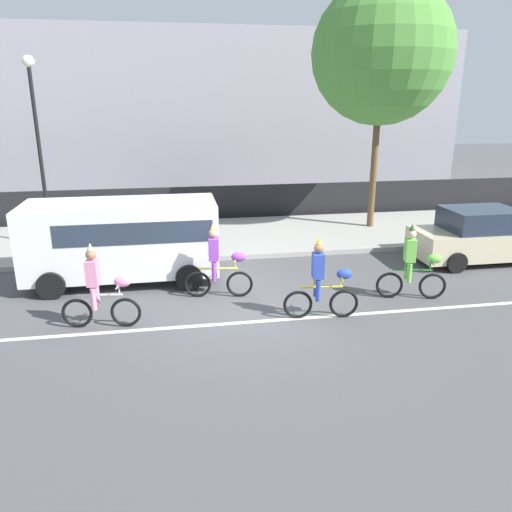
{
  "coord_description": "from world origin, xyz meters",
  "views": [
    {
      "loc": [
        -1.64,
        -10.56,
        4.8
      ],
      "look_at": [
        0.37,
        1.2,
        1.0
      ],
      "focal_mm": 35.0,
      "sensor_mm": 36.0,
      "label": 1
    }
  ],
  "objects_px": {
    "parade_cyclist_pink": "(100,291)",
    "parade_cyclist_cobalt": "(322,283)",
    "parade_cyclist_purple": "(219,265)",
    "parade_cyclist_lime": "(413,266)",
    "parked_van_white": "(125,236)",
    "street_lamp_post": "(36,125)",
    "parked_car_beige": "(481,237)"
  },
  "relations": [
    {
      "from": "parked_car_beige",
      "to": "street_lamp_post",
      "type": "distance_m",
      "value": 14.03
    },
    {
      "from": "parade_cyclist_lime",
      "to": "parked_car_beige",
      "type": "relative_size",
      "value": 0.47
    },
    {
      "from": "parked_van_white",
      "to": "parade_cyclist_cobalt",
      "type": "bearing_deg",
      "value": -35.61
    },
    {
      "from": "parade_cyclist_pink",
      "to": "parade_cyclist_cobalt",
      "type": "height_order",
      "value": "same"
    },
    {
      "from": "parade_cyclist_lime",
      "to": "parade_cyclist_pink",
      "type": "bearing_deg",
      "value": -176.95
    },
    {
      "from": "parade_cyclist_purple",
      "to": "street_lamp_post",
      "type": "xyz_separation_m",
      "value": [
        -5.07,
        5.1,
        3.15
      ]
    },
    {
      "from": "parked_van_white",
      "to": "parked_car_beige",
      "type": "relative_size",
      "value": 1.22
    },
    {
      "from": "parade_cyclist_purple",
      "to": "parked_car_beige",
      "type": "distance_m",
      "value": 8.26
    },
    {
      "from": "parade_cyclist_lime",
      "to": "street_lamp_post",
      "type": "xyz_separation_m",
      "value": [
        -9.78,
        6.02,
        3.15
      ]
    },
    {
      "from": "parade_cyclist_pink",
      "to": "parade_cyclist_cobalt",
      "type": "distance_m",
      "value": 4.86
    },
    {
      "from": "parade_cyclist_cobalt",
      "to": "parked_van_white",
      "type": "relative_size",
      "value": 0.38
    },
    {
      "from": "parked_van_white",
      "to": "parade_cyclist_lime",
      "type": "bearing_deg",
      "value": -19.44
    },
    {
      "from": "parade_cyclist_purple",
      "to": "parade_cyclist_lime",
      "type": "bearing_deg",
      "value": -10.96
    },
    {
      "from": "parade_cyclist_cobalt",
      "to": "street_lamp_post",
      "type": "bearing_deg",
      "value": 136.94
    },
    {
      "from": "parked_van_white",
      "to": "street_lamp_post",
      "type": "distance_m",
      "value": 5.21
    },
    {
      "from": "parade_cyclist_lime",
      "to": "parked_car_beige",
      "type": "xyz_separation_m",
      "value": [
        3.41,
        2.45,
        -0.06
      ]
    },
    {
      "from": "parade_cyclist_purple",
      "to": "parked_car_beige",
      "type": "bearing_deg",
      "value": 10.71
    },
    {
      "from": "parade_cyclist_lime",
      "to": "street_lamp_post",
      "type": "bearing_deg",
      "value": 148.39
    },
    {
      "from": "parade_cyclist_lime",
      "to": "parked_car_beige",
      "type": "height_order",
      "value": "parade_cyclist_lime"
    },
    {
      "from": "parade_cyclist_pink",
      "to": "street_lamp_post",
      "type": "height_order",
      "value": "street_lamp_post"
    },
    {
      "from": "parked_car_beige",
      "to": "parked_van_white",
      "type": "bearing_deg",
      "value": 179.75
    },
    {
      "from": "parked_car_beige",
      "to": "parade_cyclist_purple",
      "type": "bearing_deg",
      "value": -169.29
    },
    {
      "from": "parked_car_beige",
      "to": "street_lamp_post",
      "type": "bearing_deg",
      "value": 164.85
    },
    {
      "from": "parked_car_beige",
      "to": "parade_cyclist_cobalt",
      "type": "bearing_deg",
      "value": -151.86
    },
    {
      "from": "parade_cyclist_purple",
      "to": "parked_van_white",
      "type": "relative_size",
      "value": 0.38
    },
    {
      "from": "street_lamp_post",
      "to": "parade_cyclist_lime",
      "type": "bearing_deg",
      "value": -31.61
    },
    {
      "from": "parade_cyclist_pink",
      "to": "street_lamp_post",
      "type": "bearing_deg",
      "value": 110.42
    },
    {
      "from": "parade_cyclist_pink",
      "to": "parade_cyclist_lime",
      "type": "bearing_deg",
      "value": 3.05
    },
    {
      "from": "parade_cyclist_purple",
      "to": "parked_van_white",
      "type": "xyz_separation_m",
      "value": [
        -2.35,
        1.58,
        0.44
      ]
    },
    {
      "from": "parked_van_white",
      "to": "parked_car_beige",
      "type": "height_order",
      "value": "parked_van_white"
    },
    {
      "from": "parked_car_beige",
      "to": "street_lamp_post",
      "type": "height_order",
      "value": "street_lamp_post"
    },
    {
      "from": "parade_cyclist_pink",
      "to": "street_lamp_post",
      "type": "distance_m",
      "value": 7.53
    }
  ]
}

